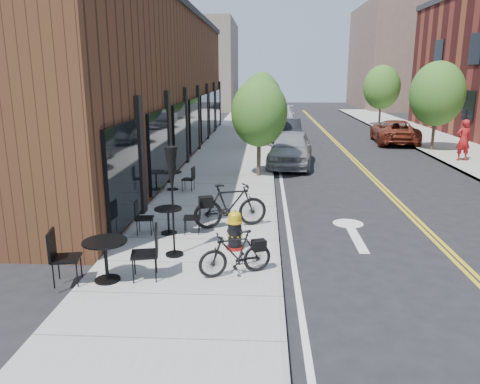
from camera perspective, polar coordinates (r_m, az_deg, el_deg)
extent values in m
plane|color=black|center=(10.25, 4.99, -9.38)|extent=(120.00, 120.00, 0.00)
cube|color=#9E9B93|center=(19.87, -1.72, 2.53)|extent=(4.00, 70.00, 0.12)
cube|color=#4C2918|center=(24.18, -11.94, 12.55)|extent=(5.00, 28.00, 7.00)
cube|color=#726656|center=(57.89, -4.73, 15.12)|extent=(8.00, 14.00, 10.00)
cube|color=brown|center=(61.63, 19.11, 15.29)|extent=(10.00, 16.00, 12.00)
cylinder|color=#382B1E|center=(18.66, 2.31, 4.46)|extent=(0.16, 0.16, 1.61)
ellipsoid|color=#396A21|center=(18.44, 2.36, 9.62)|extent=(2.20, 2.20, 2.64)
cylinder|color=#382B1E|center=(26.57, 2.54, 7.47)|extent=(0.16, 0.16, 1.68)
ellipsoid|color=#396A21|center=(26.42, 2.58, 11.26)|extent=(2.30, 2.30, 2.76)
cylinder|color=#382B1E|center=(34.53, 2.66, 8.95)|extent=(0.16, 0.16, 1.57)
ellipsoid|color=#396A21|center=(34.42, 2.69, 11.65)|extent=(2.10, 2.10, 2.52)
cylinder|color=#382B1E|center=(42.50, 2.74, 10.04)|extent=(0.16, 0.16, 1.71)
ellipsoid|color=#396A21|center=(42.40, 2.77, 12.49)|extent=(2.40, 2.40, 2.88)
cylinder|color=#382B1E|center=(27.10, 22.50, 6.69)|extent=(0.16, 0.16, 1.82)
ellipsoid|color=#396A21|center=(26.95, 22.92, 10.96)|extent=(2.80, 2.80, 3.36)
cylinder|color=#382B1E|center=(38.57, 16.68, 9.12)|extent=(0.16, 0.16, 1.82)
ellipsoid|color=#396A21|center=(38.46, 16.90, 12.12)|extent=(2.80, 2.80, 3.36)
cylinder|color=maroon|center=(11.01, -0.64, -6.76)|extent=(0.50, 0.50, 0.06)
cylinder|color=black|center=(10.90, -0.64, -5.26)|extent=(0.39, 0.39, 0.61)
cylinder|color=gold|center=(10.80, -0.65, -3.67)|extent=(0.44, 0.44, 0.04)
cylinder|color=gold|center=(10.78, -0.65, -3.26)|extent=(0.38, 0.38, 0.14)
ellipsoid|color=gold|center=(10.75, -0.65, -2.84)|extent=(0.37, 0.37, 0.18)
cylinder|color=gold|center=(10.73, -0.65, -2.38)|extent=(0.06, 0.06, 0.06)
imported|color=black|center=(9.50, -0.58, -7.48)|extent=(1.59, 0.98, 0.93)
imported|color=black|center=(12.35, -1.17, -1.65)|extent=(2.06, 1.14, 1.19)
cylinder|color=black|center=(9.78, -15.84, -10.23)|extent=(0.59, 0.59, 0.03)
cylinder|color=black|center=(9.63, -16.00, -8.10)|extent=(0.08, 0.08, 0.80)
cylinder|color=black|center=(9.48, -16.17, -5.84)|extent=(1.02, 1.02, 0.03)
cylinder|color=black|center=(12.16, -8.65, -4.95)|extent=(0.44, 0.44, 0.03)
cylinder|color=black|center=(12.06, -8.71, -3.52)|extent=(0.06, 0.06, 0.64)
cylinder|color=black|center=(11.96, -8.77, -2.03)|extent=(0.76, 0.76, 0.03)
cylinder|color=black|center=(16.66, -8.21, 0.34)|extent=(0.43, 0.43, 0.03)
cylinder|color=black|center=(16.59, -8.24, 1.37)|extent=(0.06, 0.06, 0.62)
cylinder|color=black|center=(16.53, -8.28, 2.43)|extent=(0.75, 0.75, 0.03)
cylinder|color=black|center=(10.74, -7.98, -7.51)|extent=(0.40, 0.40, 0.04)
cylinder|color=black|center=(10.36, -8.21, -1.34)|extent=(0.04, 0.04, 2.39)
cone|color=black|center=(10.19, -8.35, 2.57)|extent=(0.29, 0.29, 1.05)
imported|color=gray|center=(21.37, 6.17, 5.31)|extent=(2.42, 4.90, 1.61)
imported|color=black|center=(28.50, 5.84, 7.38)|extent=(1.52, 4.36, 1.44)
imported|color=silver|center=(37.25, 4.98, 9.13)|extent=(2.57, 5.62, 1.59)
imported|color=maroon|center=(29.78, 18.28, 7.01)|extent=(2.78, 5.25, 1.41)
imported|color=#A91618|center=(24.27, 25.58, 5.73)|extent=(0.76, 0.56, 1.92)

